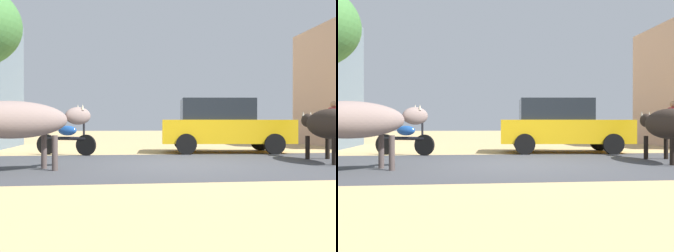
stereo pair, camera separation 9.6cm
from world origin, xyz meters
TOP-DOWN VIEW (x-y plane):
  - ground at (0.00, 0.00)m, footprint 80.00×80.00m
  - asphalt_road at (0.00, 0.00)m, footprint 72.00×5.62m
  - parked_hatchback_car at (1.90, 3.41)m, footprint 4.09×2.24m
  - parked_motorcycle at (-2.75, 2.89)m, footprint 1.71×0.79m
  - cow_near_brown at (-3.18, -1.07)m, footprint 2.47×1.87m
  - cow_far_dark at (3.58, 0.13)m, footprint 0.92×2.90m
  - pedestrian_by_shop at (6.05, 4.35)m, footprint 0.43×0.61m

SIDE VIEW (x-z plane):
  - ground at x=0.00m, z-range 0.00..0.00m
  - asphalt_road at x=0.00m, z-range 0.00..0.00m
  - parked_motorcycle at x=-2.75m, z-range -0.06..0.98m
  - parked_hatchback_car at x=1.90m, z-range 0.02..1.66m
  - cow_far_dark at x=3.58m, z-range 0.26..1.50m
  - cow_near_brown at x=-3.18m, z-range 0.30..1.60m
  - pedestrian_by_shop at x=6.05m, z-range 0.15..1.81m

